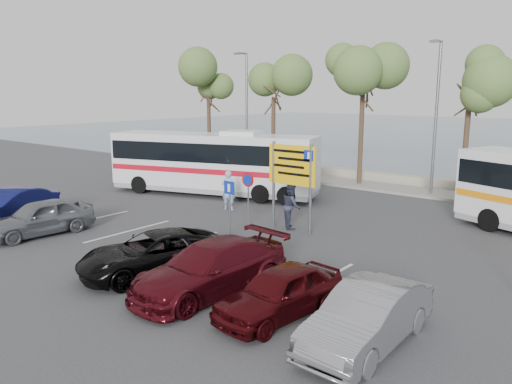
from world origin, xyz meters
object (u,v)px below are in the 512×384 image
Objects in this scene: direction_sign at (292,172)px; pedestrian_near at (229,190)px; street_lamp_left at (246,106)px; car_red at (280,292)px; car_silver_b at (368,317)px; car_blue at (9,207)px; coach_bus_left at (213,165)px; suv_black at (154,253)px; pedestrian_far at (291,206)px; car_maroon at (210,268)px; car_silver_a at (40,217)px; street_lamp_right at (436,111)px.

pedestrian_near is (-4.43, 1.14, -1.47)m from direction_sign.
street_lamp_left is 2.14× the size of car_red.
street_lamp_left is 1.94× the size of car_silver_b.
coach_bus_left is at bearing 57.75° from car_blue.
pedestrian_near is at bearing -35.19° from coach_bus_left.
car_silver_b is at bearing 18.72° from suv_black.
car_red is at bearing -48.05° from street_lamp_left.
pedestrian_far reaches higher than car_blue.
pedestrian_far is at bearing -42.83° from street_lamp_left.
car_silver_b is 9.89m from pedestrian_far.
pedestrian_near is at bearing 165.63° from direction_sign.
pedestrian_near reaches higher than car_maroon.
car_silver_b is at bearing -35.15° from coach_bus_left.
car_silver_a is at bearing -89.43° from coach_bus_left.
car_silver_a is 6.90m from suv_black.
street_lamp_left is 4.19× the size of pedestrian_near.
direction_sign reaches higher than suv_black.
pedestrian_near reaches higher than car_silver_a.
coach_bus_left is 10.35m from car_blue.
coach_bus_left is 15.50m from car_red.
street_lamp_left is 1.94× the size of car_silver_a.
coach_bus_left is at bearing 145.57° from car_silver_b.
street_lamp_left is 1.00× the size of street_lamp_right.
direction_sign is 10.13m from car_silver_a.
car_silver_b is (6.70, -6.70, -1.75)m from direction_sign.
direction_sign reaches higher than car_maroon.
pedestrian_near reaches higher than car_red.
car_silver_a is 0.91× the size of car_blue.
coach_bus_left is (-9.50, -7.02, -2.95)m from street_lamp_right.
car_silver_a is 9.30m from car_maroon.
suv_black is at bearing -18.22° from car_blue.
coach_bus_left reaches higher than pedestrian_far.
pedestrian_near is at bearing 36.34° from car_blue.
direction_sign is 0.79× the size of car_blue.
street_lamp_right is at bearing 36.46° from coach_bus_left.
suv_black is at bearing 5.09° from car_silver_a.
car_red is 1.98× the size of pedestrian_far.
street_lamp_left is 24.87m from car_silver_b.
direction_sign is 6.95m from suv_black.
car_blue is 0.97× the size of suv_black.
car_silver_a is (3.60, -17.02, -3.90)m from street_lamp_left.
car_blue is (-12.00, -17.02, -3.85)m from street_lamp_right.
street_lamp_right is 2.23× the size of direction_sign.
car_blue is (-10.00, -6.70, -1.68)m from direction_sign.
suv_black is at bearing -179.28° from car_silver_b.
car_blue reaches higher than car_maroon.
street_lamp_left reaches higher than pedestrian_near.
car_silver_a is (0.10, -10.00, -0.95)m from coach_bus_left.
street_lamp_right is at bearing 36.60° from car_blue.
car_maroon is 2.40m from suv_black.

